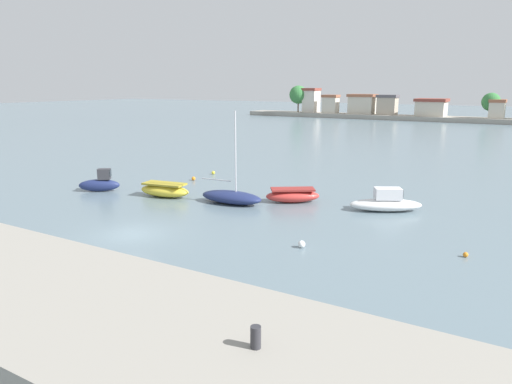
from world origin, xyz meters
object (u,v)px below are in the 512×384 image
(moored_boat_1, at_px, (165,190))
(mooring_buoy_1, at_px, (213,173))
(moored_boat_0, at_px, (100,184))
(mooring_bollard, at_px, (256,337))
(moored_boat_4, at_px, (386,203))
(moored_boat_3, at_px, (293,196))
(mooring_buoy_2, at_px, (302,244))
(mooring_buoy_0, at_px, (193,179))
(mooring_buoy_3, at_px, (466,255))
(moored_boat_2, at_px, (231,197))

(moored_boat_1, xyz_separation_m, mooring_buoy_1, (-2.38, 9.86, -0.37))
(mooring_buoy_1, bearing_deg, moored_boat_1, -76.44)
(moored_boat_0, height_order, mooring_buoy_1, moored_boat_0)
(mooring_bollard, xyz_separation_m, moored_boat_0, (-25.30, 16.85, -1.49))
(moored_boat_4, xyz_separation_m, mooring_buoy_1, (-18.77, 5.12, -0.41))
(moored_boat_3, height_order, mooring_buoy_2, moored_boat_3)
(mooring_bollard, relative_size, mooring_buoy_0, 1.71)
(mooring_buoy_0, bearing_deg, mooring_buoy_3, -19.48)
(mooring_buoy_1, bearing_deg, mooring_buoy_2, -41.90)
(moored_boat_3, height_order, mooring_buoy_3, moored_boat_3)
(moored_boat_1, distance_m, mooring_buoy_3, 22.74)
(moored_boat_2, distance_m, mooring_buoy_0, 9.62)
(moored_boat_0, height_order, mooring_buoy_0, moored_boat_0)
(moored_boat_0, xyz_separation_m, moored_boat_3, (15.56, 4.87, -0.14))
(moored_boat_3, height_order, mooring_buoy_1, moored_boat_3)
(moored_boat_3, bearing_deg, moored_boat_4, -25.19)
(moored_boat_2, distance_m, mooring_buoy_1, 12.10)
(mooring_bollard, distance_m, moored_boat_1, 26.51)
(mooring_bollard, bearing_deg, moored_boat_0, 146.33)
(mooring_buoy_0, xyz_separation_m, mooring_buoy_1, (-0.24, 3.47, -0.01))
(moored_boat_4, height_order, mooring_buoy_1, moored_boat_4)
(mooring_buoy_3, bearing_deg, moored_boat_3, 155.34)
(moored_boat_3, xyz_separation_m, mooring_buoy_3, (13.04, -5.99, -0.38))
(moored_boat_4, xyz_separation_m, mooring_buoy_2, (-1.74, -10.16, -0.38))
(moored_boat_3, relative_size, mooring_buoy_1, 12.38)
(moored_boat_0, relative_size, mooring_buoy_2, 8.14)
(mooring_bollard, bearing_deg, moored_boat_3, 114.13)
(mooring_bollard, distance_m, moored_boat_4, 23.08)
(moored_boat_1, height_order, moored_boat_4, moored_boat_4)
(mooring_buoy_2, bearing_deg, moored_boat_1, 159.71)
(moored_boat_0, bearing_deg, moored_boat_4, -20.58)
(moored_boat_4, bearing_deg, mooring_bollard, -111.46)
(moored_boat_1, bearing_deg, moored_boat_0, -177.47)
(moored_boat_2, height_order, moored_boat_4, moored_boat_2)
(moored_boat_3, xyz_separation_m, mooring_buoy_2, (5.08, -9.04, -0.32))
(mooring_bollard, height_order, mooring_buoy_3, mooring_bollard)
(moored_boat_1, distance_m, mooring_buoy_2, 15.62)
(moored_boat_3, relative_size, moored_boat_4, 0.80)
(moored_boat_2, relative_size, mooring_buoy_1, 20.23)
(moored_boat_4, height_order, mooring_buoy_2, moored_boat_4)
(moored_boat_0, distance_m, mooring_buoy_0, 8.57)
(mooring_bollard, relative_size, moored_boat_0, 0.19)
(moored_boat_0, bearing_deg, moored_boat_1, -23.81)
(mooring_bollard, height_order, mooring_buoy_1, mooring_bollard)
(mooring_buoy_1, distance_m, mooring_buoy_2, 22.88)
(mooring_bollard, xyz_separation_m, mooring_buoy_2, (-4.65, 12.69, -1.95))
(moored_boat_3, distance_m, mooring_buoy_0, 12.04)
(moored_boat_2, height_order, moored_boat_3, moored_boat_2)
(mooring_bollard, relative_size, moored_boat_3, 0.15)
(mooring_bollard, relative_size, mooring_buoy_1, 1.84)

